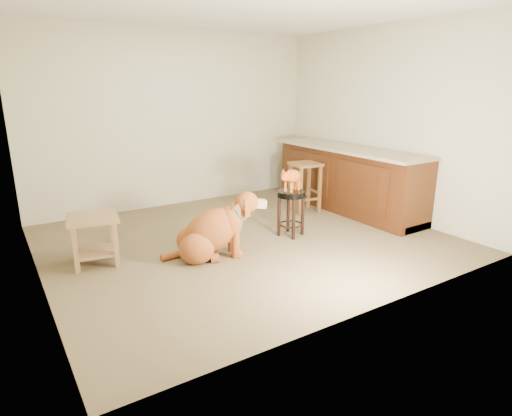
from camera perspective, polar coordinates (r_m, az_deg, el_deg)
floor at (r=5.20m, az=-1.31°, el=-4.22°), size 4.50×4.00×0.01m
room_shell at (r=4.88m, az=-1.44°, el=14.58°), size 4.54×4.04×2.62m
cabinet_run at (r=6.47m, az=12.15°, el=3.56°), size 0.70×2.56×0.94m
padded_stool at (r=5.24m, az=4.71°, el=0.53°), size 0.38×0.38×0.57m
wood_stool at (r=6.29m, az=6.51°, el=2.90°), size 0.45×0.45×0.73m
side_table at (r=4.73m, az=-20.80°, el=-3.05°), size 0.57×0.57×0.52m
golden_retriever at (r=4.63m, az=-5.85°, el=-3.20°), size 1.13×0.69×0.76m
tabby_kitten at (r=5.15m, az=4.71°, el=4.13°), size 0.45×0.32×0.32m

